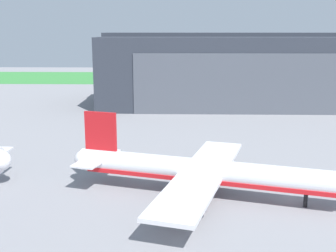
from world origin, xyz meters
TOP-DOWN VIEW (x-y plane):
  - ground_plane at (0.00, 0.00)m, footprint 440.00×440.00m
  - grass_field_strip at (0.00, 159.87)m, footprint 440.00×56.00m
  - maintenance_hangar at (7.25, 83.11)m, footprint 95.43×39.35m
  - airliner_near_left at (-11.92, 1.95)m, footprint 41.59×35.02m

SIDE VIEW (x-z plane):
  - ground_plane at x=0.00m, z-range 0.00..0.00m
  - grass_field_strip at x=0.00m, z-range 0.00..0.08m
  - airliner_near_left at x=-11.92m, z-range -2.17..9.26m
  - maintenance_hangar at x=7.25m, z-range -0.46..22.34m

